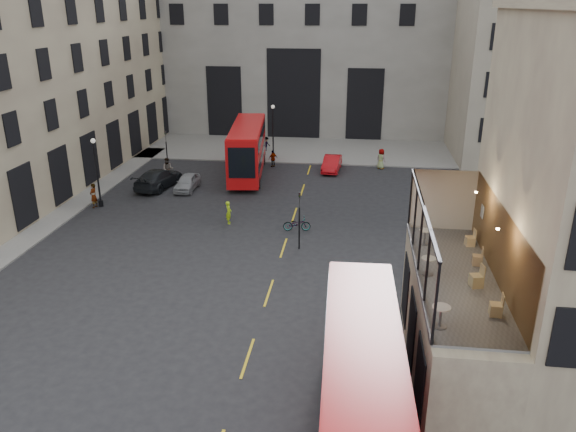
# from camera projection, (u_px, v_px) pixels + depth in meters

# --- Properties ---
(ground) EXTENTS (140.00, 140.00, 0.00)m
(ground) POSITION_uv_depth(u_px,v_px,m) (292.00, 361.00, 24.54)
(ground) COLOR black
(ground) RESTS_ON ground
(host_building_main) EXTENTS (7.26, 11.40, 15.10)m
(host_building_main) POSITION_uv_depth(u_px,v_px,m) (562.00, 203.00, 20.60)
(host_building_main) COLOR beige
(host_building_main) RESTS_ON ground
(host_frontage) EXTENTS (3.00, 11.00, 4.50)m
(host_frontage) POSITION_uv_depth(u_px,v_px,m) (450.00, 327.00, 22.98)
(host_frontage) COLOR beige
(host_frontage) RESTS_ON ground
(cafe_floor) EXTENTS (3.00, 10.00, 0.10)m
(cafe_floor) POSITION_uv_depth(u_px,v_px,m) (456.00, 277.00, 22.16)
(cafe_floor) COLOR slate
(cafe_floor) RESTS_ON host_frontage
(gateway) EXTENTS (35.00, 10.60, 18.00)m
(gateway) POSITION_uv_depth(u_px,v_px,m) (299.00, 51.00, 66.28)
(gateway) COLOR #9B9890
(gateway) RESTS_ON ground
(building_right) EXTENTS (16.60, 18.60, 20.00)m
(building_right) POSITION_uv_depth(u_px,v_px,m) (541.00, 49.00, 55.55)
(building_right) COLOR #A99E88
(building_right) RESTS_ON ground
(pavement_far) EXTENTS (40.00, 12.00, 0.12)m
(pavement_far) POSITION_uv_depth(u_px,v_px,m) (279.00, 148.00, 60.45)
(pavement_far) COLOR slate
(pavement_far) RESTS_ON ground
(traffic_light_near) EXTENTS (0.16, 0.20, 3.80)m
(traffic_light_near) POSITION_uv_depth(u_px,v_px,m) (299.00, 213.00, 34.92)
(traffic_light_near) COLOR black
(traffic_light_near) RESTS_ON ground
(traffic_light_far) EXTENTS (0.16, 0.20, 3.80)m
(traffic_light_far) POSITION_uv_depth(u_px,v_px,m) (166.00, 146.00, 51.40)
(traffic_light_far) COLOR black
(traffic_light_far) RESTS_ON ground
(street_lamp_a) EXTENTS (0.36, 0.36, 5.33)m
(street_lamp_a) POSITION_uv_depth(u_px,v_px,m) (98.00, 177.00, 42.37)
(street_lamp_a) COLOR black
(street_lamp_a) RESTS_ON ground
(street_lamp_b) EXTENTS (0.36, 0.36, 5.33)m
(street_lamp_b) POSITION_uv_depth(u_px,v_px,m) (273.00, 134.00, 55.91)
(street_lamp_b) COLOR black
(street_lamp_b) RESTS_ON ground
(bus_near) EXTENTS (2.94, 11.43, 4.53)m
(bus_near) POSITION_uv_depth(u_px,v_px,m) (362.00, 387.00, 18.93)
(bus_near) COLOR red
(bus_near) RESTS_ON ground
(bus_far) EXTENTS (3.91, 11.73, 4.59)m
(bus_far) POSITION_uv_depth(u_px,v_px,m) (247.00, 147.00, 50.19)
(bus_far) COLOR red
(bus_far) RESTS_ON ground
(car_a) EXTENTS (1.57, 3.81, 1.29)m
(car_a) POSITION_uv_depth(u_px,v_px,m) (187.00, 182.00, 46.85)
(car_a) COLOR gray
(car_a) RESTS_ON ground
(car_b) EXTENTS (1.79, 4.34, 1.40)m
(car_b) POSITION_uv_depth(u_px,v_px,m) (332.00, 164.00, 52.13)
(car_b) COLOR #B60B11
(car_b) RESTS_ON ground
(car_c) EXTENTS (3.17, 5.82, 1.60)m
(car_c) POSITION_uv_depth(u_px,v_px,m) (158.00, 178.00, 47.39)
(car_c) COLOR black
(car_c) RESTS_ON ground
(bicycle) EXTENTS (1.94, 0.90, 0.98)m
(bicycle) POSITION_uv_depth(u_px,v_px,m) (297.00, 224.00, 38.46)
(bicycle) COLOR gray
(bicycle) RESTS_ON ground
(cyclist) EXTENTS (0.49, 0.66, 1.65)m
(cyclist) POSITION_uv_depth(u_px,v_px,m) (229.00, 212.00, 39.61)
(cyclist) COLOR #B5E618
(cyclist) RESTS_ON ground
(pedestrian_a) EXTENTS (1.08, 0.90, 1.98)m
(pedestrian_a) POSITION_uv_depth(u_px,v_px,m) (168.00, 169.00, 49.37)
(pedestrian_a) COLOR gray
(pedestrian_a) RESTS_ON ground
(pedestrian_b) EXTENTS (1.14, 1.18, 1.62)m
(pedestrian_b) POSITION_uv_depth(u_px,v_px,m) (266.00, 144.00, 58.65)
(pedestrian_b) COLOR gray
(pedestrian_b) RESTS_ON ground
(pedestrian_c) EXTENTS (0.99, 0.90, 1.63)m
(pedestrian_c) POSITION_uv_depth(u_px,v_px,m) (273.00, 159.00, 53.32)
(pedestrian_c) COLOR gray
(pedestrian_c) RESTS_ON ground
(pedestrian_d) EXTENTS (1.10, 1.07, 1.91)m
(pedestrian_d) POSITION_uv_depth(u_px,v_px,m) (381.00, 159.00, 52.71)
(pedestrian_d) COLOR gray
(pedestrian_d) RESTS_ON ground
(pedestrian_e) EXTENTS (0.54, 0.75, 1.90)m
(pedestrian_e) POSITION_uv_depth(u_px,v_px,m) (94.00, 196.00, 42.67)
(pedestrian_e) COLOR gray
(pedestrian_e) RESTS_ON ground
(cafe_table_near) EXTENTS (0.61, 0.61, 0.77)m
(cafe_table_near) POSITION_uv_depth(u_px,v_px,m) (441.00, 313.00, 18.48)
(cafe_table_near) COLOR silver
(cafe_table_near) RESTS_ON cafe_floor
(cafe_table_mid) EXTENTS (0.58, 0.58, 0.73)m
(cafe_table_mid) POSITION_uv_depth(u_px,v_px,m) (428.00, 264.00, 22.08)
(cafe_table_mid) COLOR beige
(cafe_table_mid) RESTS_ON cafe_floor
(cafe_table_far) EXTENTS (0.54, 0.54, 0.68)m
(cafe_table_far) POSITION_uv_depth(u_px,v_px,m) (425.00, 235.00, 24.90)
(cafe_table_far) COLOR silver
(cafe_table_far) RESTS_ON cafe_floor
(cafe_chair_a) EXTENTS (0.43, 0.43, 0.83)m
(cafe_chair_a) POSITION_uv_depth(u_px,v_px,m) (496.00, 309.00, 19.26)
(cafe_chair_a) COLOR tan
(cafe_chair_a) RESTS_ON cafe_floor
(cafe_chair_b) EXTENTS (0.52, 0.52, 0.89)m
(cafe_chair_b) POSITION_uv_depth(u_px,v_px,m) (477.00, 280.00, 21.22)
(cafe_chair_b) COLOR tan
(cafe_chair_b) RESTS_ON cafe_floor
(cafe_chair_c) EXTENTS (0.42, 0.42, 0.77)m
(cafe_chair_c) POSITION_uv_depth(u_px,v_px,m) (478.00, 260.00, 23.00)
(cafe_chair_c) COLOR tan
(cafe_chair_c) RESTS_ON cafe_floor
(cafe_chair_d) EXTENTS (0.42, 0.42, 0.78)m
(cafe_chair_d) POSITION_uv_depth(u_px,v_px,m) (470.00, 241.00, 24.83)
(cafe_chair_d) COLOR #DBB97E
(cafe_chair_d) RESTS_ON cafe_floor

